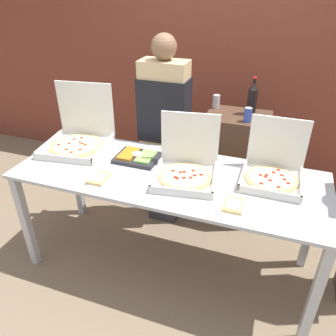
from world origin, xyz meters
TOP-DOWN VIEW (x-y plane):
  - ground_plane at (0.00, 0.00)m, footprint 16.00×16.00m
  - brick_wall_behind at (0.00, 1.70)m, footprint 10.00×0.06m
  - buffet_table at (0.00, 0.00)m, footprint 2.26×0.83m
  - pizza_box_far_right at (0.13, 0.01)m, footprint 0.48×0.50m
  - pizza_box_far_left at (-0.86, 0.19)m, footprint 0.56×0.58m
  - pizza_box_near_right at (0.72, 0.18)m, footprint 0.41×0.43m
  - paper_plate_front_right at (-0.43, -0.24)m, footprint 0.20×0.20m
  - paper_plate_front_center at (0.52, -0.24)m, footprint 0.25×0.25m
  - veggie_tray at (-0.30, 0.13)m, footprint 0.33×0.26m
  - sideboard_podium at (0.36, 0.89)m, footprint 0.57×0.44m
  - soda_bottle at (0.45, 0.96)m, footprint 0.09×0.09m
  - soda_can_silver at (0.12, 1.02)m, footprint 0.07×0.07m
  - soda_can_colored at (0.45, 0.77)m, footprint 0.07×0.07m
  - person_server_vest at (-0.25, 0.61)m, footprint 0.42×0.24m

SIDE VIEW (x-z plane):
  - ground_plane at x=0.00m, z-range 0.00..0.00m
  - sideboard_podium at x=0.36m, z-range 0.00..1.07m
  - buffet_table at x=0.00m, z-range 0.34..1.24m
  - paper_plate_front_center at x=0.52m, z-range 0.90..0.93m
  - paper_plate_front_right at x=-0.43m, z-range 0.90..0.93m
  - veggie_tray at x=-0.30m, z-range 0.90..0.95m
  - pizza_box_near_right at x=0.72m, z-range 0.77..1.18m
  - pizza_box_far_right at x=0.13m, z-range 0.77..1.19m
  - pizza_box_far_left at x=-0.86m, z-range 0.74..1.23m
  - person_server_vest at x=-0.25m, z-range 0.11..1.89m
  - soda_can_silver at x=0.12m, z-range 1.07..1.20m
  - soda_can_colored at x=0.45m, z-range 1.07..1.20m
  - soda_bottle at x=0.45m, z-range 1.05..1.38m
  - brick_wall_behind at x=0.00m, z-range 0.00..2.80m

